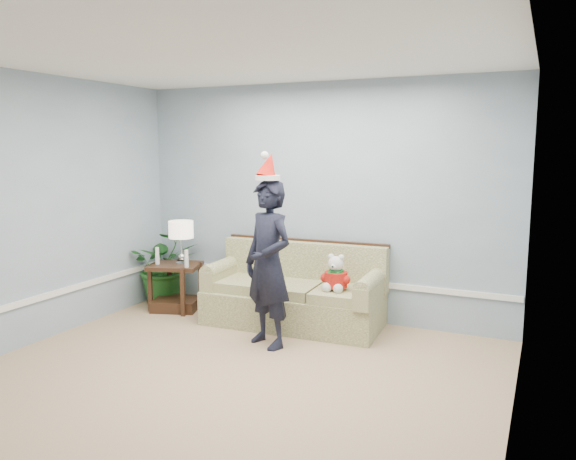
% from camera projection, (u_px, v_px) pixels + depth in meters
% --- Properties ---
extents(room_shell, '(4.54, 5.04, 2.74)m').
position_uv_depth(room_shell, '(195.00, 230.00, 4.22)').
color(room_shell, tan).
rests_on(room_shell, ground).
extents(wainscot_trim, '(4.49, 4.99, 0.06)m').
position_uv_depth(wainscot_trim, '(167.00, 293.00, 5.89)').
color(wainscot_trim, white).
rests_on(wainscot_trim, room_shell).
extents(sofa, '(1.99, 0.92, 0.91)m').
position_uv_depth(sofa, '(295.00, 295.00, 6.29)').
color(sofa, '#505629').
rests_on(sofa, room_shell).
extents(side_table, '(0.71, 0.65, 0.57)m').
position_uv_depth(side_table, '(176.00, 292.00, 6.84)').
color(side_table, '#3B2515').
rests_on(side_table, room_shell).
extents(table_lamp, '(0.30, 0.30, 0.53)m').
position_uv_depth(table_lamp, '(181.00, 231.00, 6.71)').
color(table_lamp, silver).
rests_on(table_lamp, side_table).
extents(candle_pair, '(0.48, 0.05, 0.21)m').
position_uv_depth(candle_pair, '(172.00, 258.00, 6.67)').
color(candle_pair, silver).
rests_on(candle_pair, side_table).
extents(houseplant, '(1.11, 1.10, 0.93)m').
position_uv_depth(houseplant, '(165.00, 266.00, 7.18)').
color(houseplant, '#1F5E21').
rests_on(houseplant, room_shell).
extents(man, '(0.72, 0.61, 1.66)m').
position_uv_depth(man, '(268.00, 264.00, 5.52)').
color(man, black).
rests_on(man, room_shell).
extents(santa_hat, '(0.33, 0.35, 0.28)m').
position_uv_depth(santa_hat, '(268.00, 168.00, 5.39)').
color(santa_hat, silver).
rests_on(santa_hat, man).
extents(teddy_bear, '(0.24, 0.28, 0.39)m').
position_uv_depth(teddy_bear, '(336.00, 277.00, 5.87)').
color(teddy_bear, silver).
rests_on(teddy_bear, sofa).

